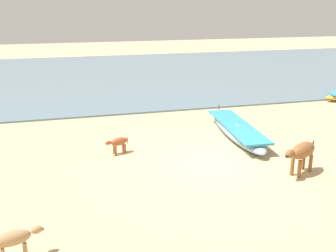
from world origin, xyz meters
TOP-DOWN VIEW (x-y plane):
  - ground at (0.00, 0.00)m, footprint 80.00×80.00m
  - sea_water at (0.00, 16.18)m, footprint 60.00×20.00m
  - fishing_boat_1 at (1.86, 2.15)m, footprint 1.34×4.89m
  - cow_adult_brown at (2.28, -1.38)m, footprint 1.40×0.92m
  - calf_near_tan at (-5.38, -3.47)m, footprint 0.96×0.44m
  - calf_far_rust at (-2.65, 1.63)m, footprint 0.82×0.48m

SIDE VIEW (x-z plane):
  - ground at x=0.00m, z-range 0.00..0.00m
  - sea_water at x=0.00m, z-range 0.00..0.08m
  - fishing_boat_1 at x=1.86m, z-range -0.08..0.61m
  - calf_far_rust at x=-2.65m, z-range 0.12..0.67m
  - calf_near_tan at x=-5.38m, z-range 0.14..0.77m
  - cow_adult_brown at x=2.28m, z-range 0.21..1.17m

